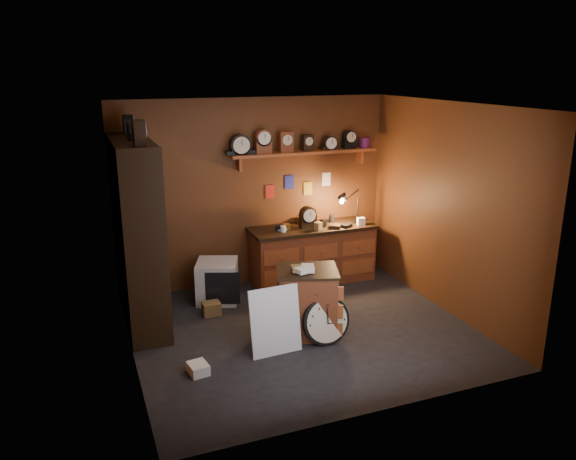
# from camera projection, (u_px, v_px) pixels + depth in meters

# --- Properties ---
(floor) EXTENTS (4.00, 4.00, 0.00)m
(floor) POSITION_uv_depth(u_px,v_px,m) (302.00, 330.00, 6.87)
(floor) COLOR black
(floor) RESTS_ON ground
(room_shell) EXTENTS (4.02, 3.62, 2.71)m
(room_shell) POSITION_uv_depth(u_px,v_px,m) (303.00, 191.00, 6.49)
(room_shell) COLOR #5D3116
(room_shell) RESTS_ON ground
(shelving_unit) EXTENTS (0.47, 1.60, 2.58)m
(shelving_unit) POSITION_uv_depth(u_px,v_px,m) (135.00, 226.00, 6.77)
(shelving_unit) COLOR black
(shelving_unit) RESTS_ON ground
(workbench) EXTENTS (1.87, 0.66, 1.36)m
(workbench) POSITION_uv_depth(u_px,v_px,m) (313.00, 251.00, 8.32)
(workbench) COLOR brown
(workbench) RESTS_ON ground
(low_cabinet) EXTENTS (0.87, 0.80, 0.91)m
(low_cabinet) POSITION_uv_depth(u_px,v_px,m) (307.00, 299.00, 6.67)
(low_cabinet) COLOR brown
(low_cabinet) RESTS_ON ground
(big_round_clock) EXTENTS (0.57, 0.18, 0.57)m
(big_round_clock) POSITION_uv_depth(u_px,v_px,m) (326.00, 321.00, 6.48)
(big_round_clock) COLOR black
(big_round_clock) RESTS_ON ground
(white_panel) EXTENTS (0.60, 0.20, 0.78)m
(white_panel) POSITION_uv_depth(u_px,v_px,m) (275.00, 352.00, 6.35)
(white_panel) COLOR silver
(white_panel) RESTS_ON ground
(mini_fridge) EXTENTS (0.69, 0.71, 0.56)m
(mini_fridge) POSITION_uv_depth(u_px,v_px,m) (217.00, 281.00, 7.67)
(mini_fridge) COLOR silver
(mini_fridge) RESTS_ON ground
(floor_box_a) EXTENTS (0.30, 0.27, 0.16)m
(floor_box_a) POSITION_uv_depth(u_px,v_px,m) (155.00, 317.00, 7.04)
(floor_box_a) COLOR olive
(floor_box_a) RESTS_ON ground
(floor_box_b) EXTENTS (0.22, 0.25, 0.11)m
(floor_box_b) POSITION_uv_depth(u_px,v_px,m) (198.00, 369.00, 5.89)
(floor_box_b) COLOR white
(floor_box_b) RESTS_ON ground
(floor_box_c) EXTENTS (0.23, 0.19, 0.17)m
(floor_box_c) POSITION_uv_depth(u_px,v_px,m) (211.00, 309.00, 7.28)
(floor_box_c) COLOR olive
(floor_box_c) RESTS_ON ground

